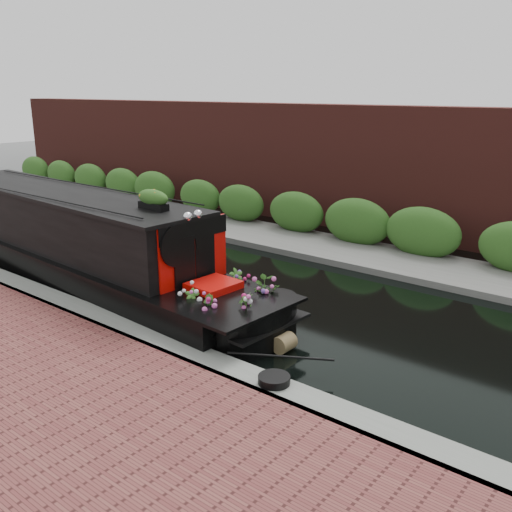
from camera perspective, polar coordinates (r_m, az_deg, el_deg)
The scene contains 8 objects.
ground at distance 13.09m, azimuth -1.10°, elevation -3.68°, with size 80.00×80.00×0.00m, color black.
near_bank_coping at distance 10.97m, azimuth -12.41°, elevation -8.20°, with size 40.00×0.60×0.50m, color gray.
far_bank_path at distance 16.36m, azimuth 8.44°, elevation 0.28°, with size 40.00×2.40×0.34m, color #62625E.
far_hedge at distance 17.12m, azimuth 9.99°, elevation 0.93°, with size 40.00×1.10×2.80m, color #2B571D.
far_brick_wall at distance 18.92m, azimuth 13.13°, elevation 2.24°, with size 40.00×1.00×8.00m, color #53211C.
narrowboat at distance 14.38m, azimuth -17.62°, elevation 0.82°, with size 11.88×2.67×2.77m.
rope_fender at distance 10.23m, azimuth 2.84°, elevation -8.68°, with size 0.32×0.32×0.37m, color brown.
coiled_mooring_rope at distance 8.74m, azimuth 1.82°, elevation -12.25°, with size 0.49×0.49×0.12m, color black.
Camera 1 is at (7.95, -9.37, 4.50)m, focal length 40.00 mm.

